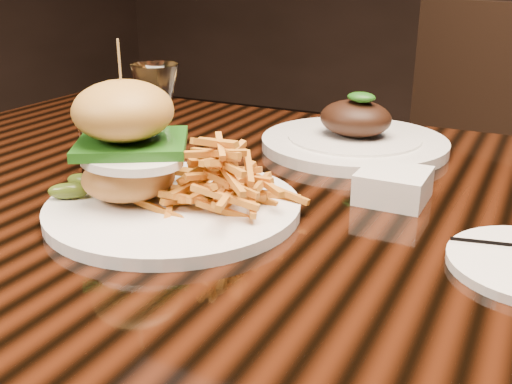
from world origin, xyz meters
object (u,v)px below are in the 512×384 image
at_px(wine_glass, 157,100).
at_px(chair_far, 456,168).
at_px(burger_plate, 169,169).
at_px(dining_table, 342,260).
at_px(far_dish, 354,138).

bearing_deg(wine_glass, chair_far, 74.92).
height_order(wine_glass, chair_far, chair_far).
xyz_separation_m(burger_plate, chair_far, (0.20, 1.00, -0.27)).
xyz_separation_m(dining_table, burger_plate, (-0.18, -0.12, 0.13)).
height_order(far_dish, chair_far, chair_far).
relative_size(burger_plate, far_dish, 1.02).
bearing_deg(dining_table, chair_far, 88.99).
height_order(dining_table, wine_glass, wine_glass).
bearing_deg(chair_far, wine_glass, -80.29).
bearing_deg(burger_plate, chair_far, 60.09).
distance_m(far_dish, chair_far, 0.68).
height_order(dining_table, chair_far, chair_far).
distance_m(burger_plate, wine_glass, 0.11).
relative_size(wine_glass, far_dish, 0.55).
relative_size(dining_table, far_dish, 5.27).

